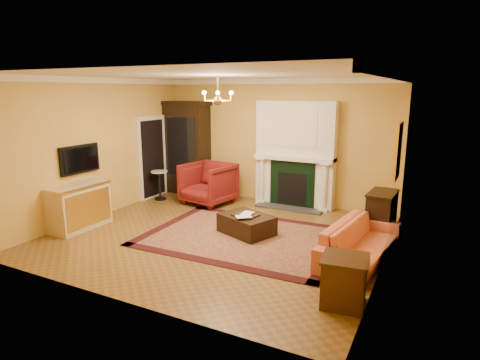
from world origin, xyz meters
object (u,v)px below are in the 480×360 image
Objects in this scene: end_table at (344,282)px; console_table at (381,215)px; china_cabinet at (187,150)px; pedestal_table at (160,183)px; wingback_armchair at (208,181)px; commode at (79,206)px; coral_sofa at (361,236)px; leather_ottoman at (247,224)px.

console_table is at bearing 88.77° from end_table.
china_cabinet is at bearing 171.39° from console_table.
wingback_armchair is at bearing 10.49° from pedestal_table.
end_table is (5.45, -0.59, -0.14)m from commode.
china_cabinet is 3.16× the size of pedestal_table.
china_cabinet is 5.64m from coral_sofa.
pedestal_table is at bearing 179.02° from leather_ottoman.
pedestal_table is 2.47m from commode.
console_table is 2.55m from leather_ottoman.
china_cabinet is at bearing 84.12° from commode.
commode reaches higher than coral_sofa.
console_table is (0.14, 1.22, 0.02)m from coral_sofa.
china_cabinet is at bearing 76.54° from pedestal_table.
end_table is (5.12, -3.99, -0.86)m from china_cabinet.
end_table is 0.63× the size of leather_ottoman.
pedestal_table is 5.46m from coral_sofa.
end_table is 2.90m from leather_ottoman.
coral_sofa is at bearing -15.64° from pedestal_table.
commode is (-0.33, -3.41, -0.72)m from china_cabinet.
commode is at bearing 108.43° from coral_sofa.
console_table is at bearing 21.55° from commode.
leather_ottoman is (3.18, 1.20, -0.25)m from commode.
leather_ottoman is (3.07, -1.26, -0.23)m from pedestal_table.
pedestal_table is at bearing 87.23° from commode.
pedestal_table is 0.88× the size of console_table.
commode reaches higher than pedestal_table.
china_cabinet is 1.94× the size of commode.
end_table is (5.35, -3.05, -0.12)m from pedestal_table.
leather_ottoman is at bearing 141.78° from end_table.
china_cabinet is 3.76× the size of end_table.
wingback_armchair is 0.53× the size of coral_sofa.
pedestal_table is at bearing 150.28° from end_table.
end_table is 2.81m from console_table.
console_table is (0.06, 2.80, 0.11)m from end_table.
china_cabinet is 6.55m from end_table.
china_cabinet is 5.37m from console_table.
coral_sofa is at bearing 93.02° from end_table.
china_cabinet reaches higher than pedestal_table.
console_table is at bearing -2.64° from pedestal_table.
wingback_armchair is at bearing 74.62° from coral_sofa.
wingback_armchair is (1.07, -0.70, -0.62)m from china_cabinet.
wingback_armchair reaches higher than end_table.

